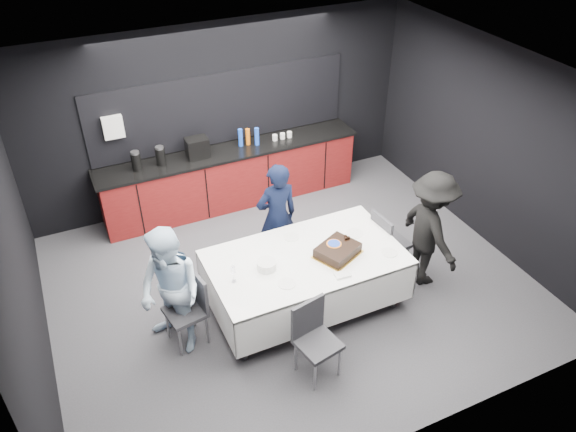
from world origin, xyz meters
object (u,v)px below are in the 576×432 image
at_px(chair_near, 314,334).
at_px(chair_right, 386,239).
at_px(plate_stack, 267,265).
at_px(cake_assembly, 338,250).
at_px(person_left, 171,292).
at_px(champagne_flute, 233,271).
at_px(party_table, 305,265).
at_px(chair_left, 191,304).
at_px(person_right, 430,229).
at_px(person_center, 277,217).

bearing_deg(chair_near, chair_right, 33.71).
bearing_deg(plate_stack, cake_assembly, -8.04).
bearing_deg(person_left, champagne_flute, 54.73).
xyz_separation_m(party_table, plate_stack, (-0.51, -0.01, 0.19)).
distance_m(chair_left, person_left, 0.34).
bearing_deg(champagne_flute, cake_assembly, -3.21).
height_order(plate_stack, person_left, person_left).
relative_size(cake_assembly, champagne_flute, 2.86).
relative_size(party_table, champagne_flute, 10.36).
relative_size(party_table, chair_left, 2.51).
bearing_deg(plate_stack, party_table, 0.59).
xyz_separation_m(plate_stack, chair_right, (1.76, 0.15, -0.30)).
height_order(party_table, chair_left, chair_left).
relative_size(chair_right, person_right, 0.58).
relative_size(chair_right, person_left, 0.57).
bearing_deg(chair_near, champagne_flute, 122.45).
bearing_deg(chair_left, champagne_flute, -12.62).
relative_size(chair_right, person_center, 0.59).
relative_size(chair_left, person_left, 0.57).
distance_m(chair_right, person_right, 0.59).
height_order(cake_assembly, plate_stack, cake_assembly).
bearing_deg(party_table, person_center, 88.97).
distance_m(chair_right, person_left, 2.90).
bearing_deg(person_right, person_center, 58.46).
relative_size(cake_assembly, chair_left, 0.69).
height_order(plate_stack, chair_right, chair_right).
bearing_deg(chair_left, person_left, -175.91).
bearing_deg(champagne_flute, person_right, -3.32).
relative_size(chair_left, chair_right, 1.00).
distance_m(person_center, person_left, 1.84).
relative_size(cake_assembly, person_center, 0.41).
xyz_separation_m(champagne_flute, chair_right, (2.19, 0.20, -0.40)).
bearing_deg(cake_assembly, person_center, 108.89).
height_order(person_center, person_right, person_right).
relative_size(plate_stack, person_right, 0.14).
bearing_deg(chair_right, chair_near, -146.29).
bearing_deg(chair_left, plate_stack, -3.77).
distance_m(chair_left, person_center, 1.68).
bearing_deg(person_left, chair_right, 64.62).
distance_m(cake_assembly, person_center, 1.06).
height_order(plate_stack, person_right, person_right).
bearing_deg(plate_stack, chair_near, -81.55).
bearing_deg(chair_right, person_left, -177.99).
distance_m(champagne_flute, chair_left, 0.65).
xyz_separation_m(cake_assembly, person_right, (1.29, -0.08, -0.04)).
height_order(cake_assembly, person_right, person_right).
distance_m(chair_left, chair_near, 1.45).
bearing_deg(champagne_flute, chair_near, -57.55).
xyz_separation_m(chair_right, person_left, (-2.88, -0.10, 0.27)).
xyz_separation_m(cake_assembly, chair_left, (-1.79, 0.18, -0.31)).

